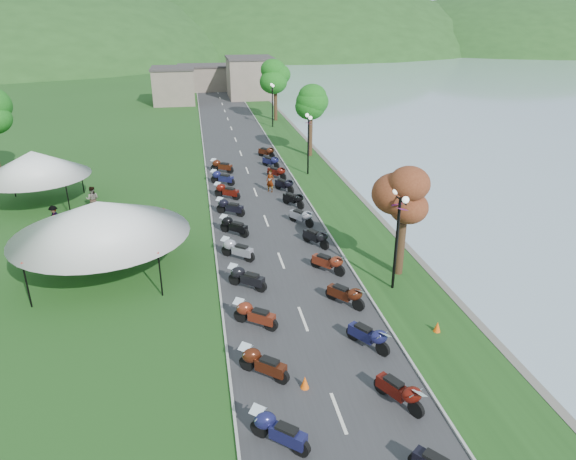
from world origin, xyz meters
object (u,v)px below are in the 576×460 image
pedestrian_a (93,244)px  pedestrian_b (95,211)px  pedestrian_c (56,228)px  vendor_tent_main (102,238)px

pedestrian_a → pedestrian_b: pedestrian_b is taller
pedestrian_b → pedestrian_c: pedestrian_b is taller
pedestrian_b → pedestrian_a: bearing=100.3°
vendor_tent_main → pedestrian_b: bearing=102.8°
pedestrian_a → pedestrian_c: size_ratio=1.15×
pedestrian_b → pedestrian_c: size_ratio=1.18×
vendor_tent_main → pedestrian_b: 10.09m
pedestrian_a → pedestrian_b: (-0.81, 5.74, 0.00)m
pedestrian_a → pedestrian_c: (-2.70, 2.99, 0.00)m
vendor_tent_main → pedestrian_b: size_ratio=3.32×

